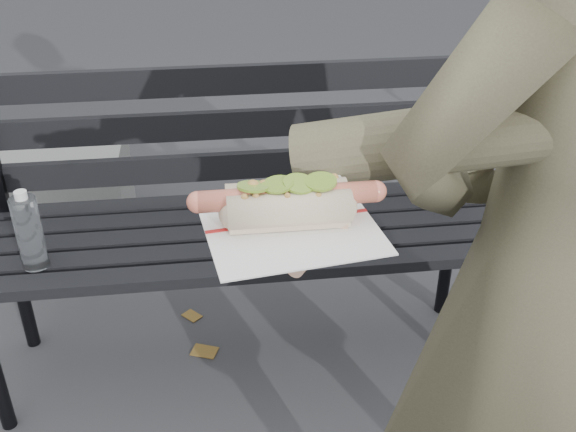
# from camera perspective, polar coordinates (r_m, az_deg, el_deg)

# --- Properties ---
(park_bench) EXTENTS (1.50, 0.44, 0.88)m
(park_bench) POSITION_cam_1_polar(r_m,az_deg,el_deg) (1.87, -4.52, 1.08)
(park_bench) COLOR black
(park_bench) RESTS_ON ground
(person) EXTENTS (0.67, 0.51, 1.65)m
(person) POSITION_cam_1_polar(r_m,az_deg,el_deg) (1.10, 21.37, -5.79)
(person) COLOR #494431
(person) RESTS_ON ground
(held_hotdog) EXTENTS (0.64, 0.32, 0.20)m
(held_hotdog) POSITION_cam_1_polar(r_m,az_deg,el_deg) (0.85, 12.91, 5.19)
(held_hotdog) COLOR #494431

